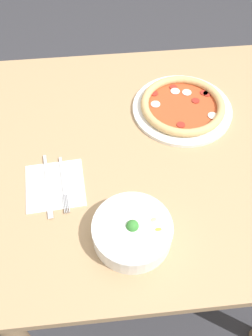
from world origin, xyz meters
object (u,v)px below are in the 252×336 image
Objects in this scene: knife at (47,182)px; fork at (63,183)px; bowl at (132,231)px; pizza at (182,106)px.

fork is at bearing 75.05° from knife.
bowl is at bearing 37.71° from fork.
pizza is at bearing -116.02° from bowl.
pizza is 0.50m from knife.
pizza is at bearing 114.16° from knife.
fork is 0.89× the size of knife.
knife is (0.05, -0.01, -0.00)m from fork.
bowl is (0.22, 0.44, 0.02)m from pizza.
pizza is at bearing 117.72° from fork.
bowl is 1.06× the size of fork.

